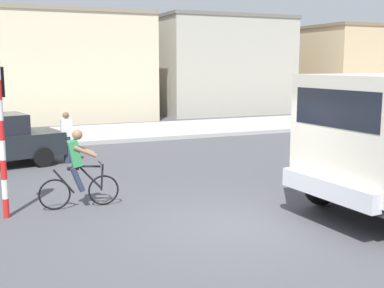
# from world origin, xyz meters

# --- Properties ---
(ground_plane) EXTENTS (120.00, 120.00, 0.00)m
(ground_plane) POSITION_xyz_m (0.00, 0.00, 0.00)
(ground_plane) COLOR #4C4C51
(sidewalk_far) EXTENTS (80.00, 5.00, 0.16)m
(sidewalk_far) POSITION_xyz_m (0.00, 12.98, 0.08)
(sidewalk_far) COLOR #ADADA8
(sidewalk_far) RESTS_ON ground
(cyclist) EXTENTS (1.73, 0.50, 1.72)m
(cyclist) POSITION_xyz_m (-2.46, 2.30, 0.86)
(cyclist) COLOR black
(cyclist) RESTS_ON ground
(traffic_light_pole) EXTENTS (0.24, 0.43, 3.20)m
(traffic_light_pole) POSITION_xyz_m (-3.97, 2.23, 2.07)
(traffic_light_pole) COLOR red
(traffic_light_pole) RESTS_ON ground
(pedestrian_near_kerb) EXTENTS (0.34, 0.22, 1.62)m
(pedestrian_near_kerb) POSITION_xyz_m (-1.93, 7.34, 0.85)
(pedestrian_near_kerb) COLOR #2D334C
(pedestrian_near_kerb) RESTS_ON ground
(building_mid_block) EXTENTS (8.16, 6.99, 5.91)m
(building_mid_block) POSITION_xyz_m (0.53, 20.49, 2.96)
(building_mid_block) COLOR beige
(building_mid_block) RESTS_ON ground
(building_corner_right) EXTENTS (8.28, 5.46, 6.03)m
(building_corner_right) POSITION_xyz_m (9.76, 20.11, 3.02)
(building_corner_right) COLOR #B2AD9E
(building_corner_right) RESTS_ON ground
(building_set_back) EXTENTS (10.17, 5.97, 5.68)m
(building_set_back) POSITION_xyz_m (21.41, 19.36, 2.84)
(building_set_back) COLOR #D1B284
(building_set_back) RESTS_ON ground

